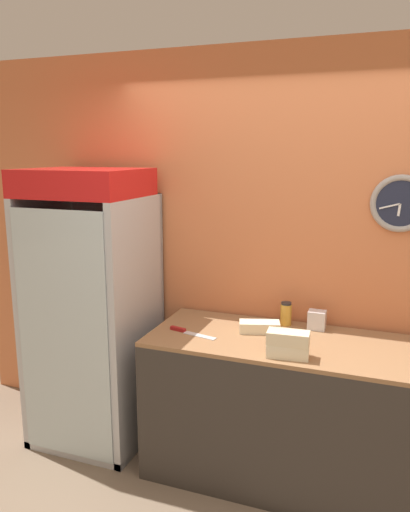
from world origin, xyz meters
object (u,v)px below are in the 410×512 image
object	(u,v)px
sandwich_stack_middle	(288,338)
sandwich_flat_left	(259,327)
condiment_jar	(286,314)
sandwich_stack_bottom	(288,351)
beverage_cooler	(96,294)
chefs_knife	(186,332)
napkin_dispenser	(317,320)

from	to	relation	value
sandwich_stack_middle	sandwich_flat_left	xyz separation A→B (m)	(-0.24, 0.32, -0.08)
condiment_jar	sandwich_stack_bottom	bearing A→B (deg)	-77.41
beverage_cooler	sandwich_flat_left	xyz separation A→B (m)	(1.17, 0.03, -0.10)
beverage_cooler	sandwich_stack_middle	bearing A→B (deg)	-11.85
sandwich_flat_left	chefs_knife	distance (m)	0.46
sandwich_stack_middle	napkin_dispenser	xyz separation A→B (m)	(0.09, 0.50, -0.05)
beverage_cooler	chefs_knife	world-z (taller)	beverage_cooler
beverage_cooler	sandwich_stack_middle	xyz separation A→B (m)	(1.42, -0.30, -0.03)
beverage_cooler	napkin_dispenser	bearing A→B (deg)	7.77
beverage_cooler	condiment_jar	bearing A→B (deg)	9.22
sandwich_stack_bottom	chefs_knife	size ratio (longest dim) A/B	0.73
sandwich_stack_middle	chefs_knife	xyz separation A→B (m)	(-0.67, 0.15, -0.10)
sandwich_stack_bottom	sandwich_stack_middle	distance (m)	0.07
sandwich_stack_bottom	napkin_dispenser	distance (m)	0.51
sandwich_flat_left	napkin_dispenser	world-z (taller)	napkin_dispenser
sandwich_stack_middle	condiment_jar	size ratio (longest dim) A/B	1.55
sandwich_flat_left	sandwich_stack_bottom	bearing A→B (deg)	-53.02
sandwich_flat_left	chefs_knife	bearing A→B (deg)	-157.95
sandwich_flat_left	condiment_jar	distance (m)	0.23
sandwich_stack_bottom	chefs_knife	bearing A→B (deg)	167.43
napkin_dispenser	sandwich_stack_bottom	bearing A→B (deg)	-99.87
chefs_knife	beverage_cooler	bearing A→B (deg)	168.81
chefs_knife	sandwich_stack_bottom	bearing A→B (deg)	-12.57
condiment_jar	chefs_knife	bearing A→B (deg)	-147.13
sandwich_flat_left	condiment_jar	xyz separation A→B (m)	(0.13, 0.19, 0.04)
chefs_knife	condiment_jar	xyz separation A→B (m)	(0.56, 0.36, 0.07)
beverage_cooler	napkin_dispenser	size ratio (longest dim) A/B	15.99
sandwich_stack_middle	napkin_dispenser	size ratio (longest dim) A/B	1.98
beverage_cooler	sandwich_stack_bottom	size ratio (longest dim) A/B	7.96
chefs_knife	sandwich_flat_left	bearing A→B (deg)	22.05
napkin_dispenser	sandwich_stack_middle	bearing A→B (deg)	-99.87
beverage_cooler	condiment_jar	size ratio (longest dim) A/B	12.48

